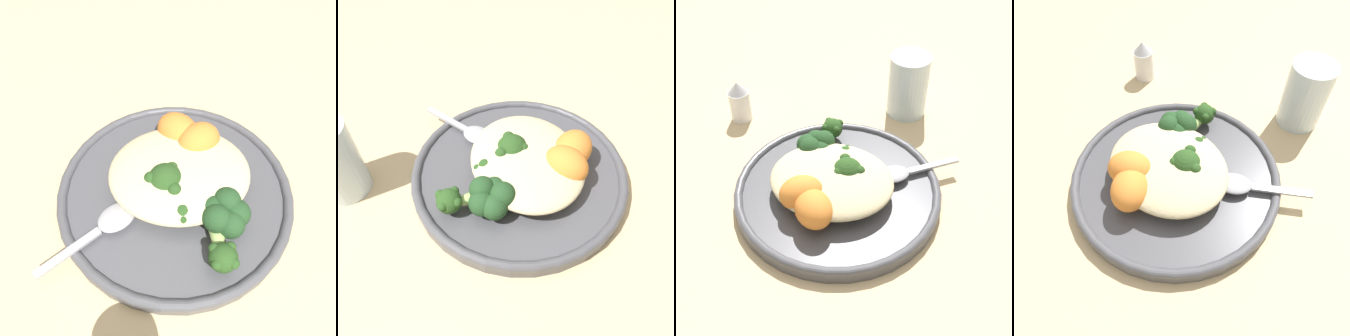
# 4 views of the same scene
# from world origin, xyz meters

# --- Properties ---
(ground_plane) EXTENTS (4.00, 4.00, 0.00)m
(ground_plane) POSITION_xyz_m (0.00, 0.00, 0.00)
(ground_plane) COLOR #D6B784
(plate) EXTENTS (0.28, 0.28, 0.02)m
(plate) POSITION_xyz_m (0.02, 0.01, 0.01)
(plate) COLOR #4C4C51
(plate) RESTS_ON ground_plane
(quinoa_mound) EXTENTS (0.16, 0.14, 0.03)m
(quinoa_mound) POSITION_xyz_m (0.02, 0.01, 0.04)
(quinoa_mound) COLOR beige
(quinoa_mound) RESTS_ON plate
(broccoli_stalk_0) EXTENTS (0.09, 0.06, 0.03)m
(broccoli_stalk_0) POSITION_xyz_m (0.01, 0.03, 0.03)
(broccoli_stalk_0) COLOR #9EBC66
(broccoli_stalk_0) RESTS_ON plate
(broccoli_stalk_1) EXTENTS (0.09, 0.05, 0.04)m
(broccoli_stalk_1) POSITION_xyz_m (0.01, -0.00, 0.04)
(broccoli_stalk_1) COLOR #9EBC66
(broccoli_stalk_1) RESTS_ON plate
(broccoli_stalk_2) EXTENTS (0.06, 0.08, 0.03)m
(broccoli_stalk_2) POSITION_xyz_m (0.03, -0.02, 0.03)
(broccoli_stalk_2) COLOR #9EBC66
(broccoli_stalk_2) RESTS_ON plate
(broccoli_stalk_3) EXTENTS (0.03, 0.12, 0.03)m
(broccoli_stalk_3) POSITION_xyz_m (0.06, -0.06, 0.03)
(broccoli_stalk_3) COLOR #9EBC66
(broccoli_stalk_3) RESTS_ON plate
(sweet_potato_chunk_0) EXTENTS (0.07, 0.07, 0.05)m
(sweet_potato_chunk_0) POSITION_xyz_m (0.05, 0.05, 0.04)
(sweet_potato_chunk_0) COLOR orange
(sweet_potato_chunk_0) RESTS_ON plate
(sweet_potato_chunk_1) EXTENTS (0.07, 0.07, 0.04)m
(sweet_potato_chunk_1) POSITION_xyz_m (0.03, 0.07, 0.04)
(sweet_potato_chunk_1) COLOR orange
(sweet_potato_chunk_1) RESTS_ON plate
(kale_tuft) EXTENTS (0.05, 0.05, 0.04)m
(kale_tuft) POSITION_xyz_m (0.07, -0.04, 0.04)
(kale_tuft) COLOR #234723
(kale_tuft) RESTS_ON plate
(spoon) EXTENTS (0.11, 0.09, 0.01)m
(spoon) POSITION_xyz_m (-0.06, -0.04, 0.03)
(spoon) COLOR #A3A3A8
(spoon) RESTS_ON plate
(water_glass) EXTENTS (0.06, 0.06, 0.10)m
(water_glass) POSITION_xyz_m (-0.03, -0.21, 0.05)
(water_glass) COLOR silver
(water_glass) RESTS_ON ground_plane
(salt_shaker) EXTENTS (0.03, 0.03, 0.07)m
(salt_shaker) POSITION_xyz_m (0.22, -0.12, 0.03)
(salt_shaker) COLOR white
(salt_shaker) RESTS_ON ground_plane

